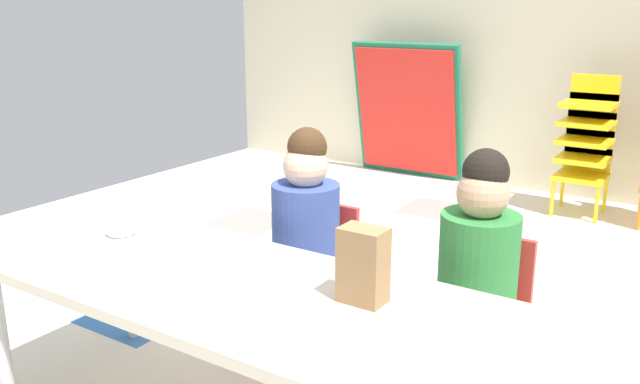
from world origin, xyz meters
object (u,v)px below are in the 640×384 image
object	(u,v)px
seated_child_middle_seat	(479,259)
paper_plate_center_table	(236,301)
paper_bag_brown	(363,265)
paper_plate_near_edge	(122,235)
kid_chair_yellow_stack	(587,138)
donut_powdered_on_plate	(121,230)
folded_activity_table	(407,111)
seated_child_near_camera	(307,223)
craft_table	(238,297)

from	to	relation	value
seated_child_middle_seat	paper_plate_center_table	bearing A→B (deg)	-124.47
paper_bag_brown	paper_plate_near_edge	distance (m)	1.01
paper_plate_center_table	paper_bag_brown	bearing A→B (deg)	34.19
paper_bag_brown	paper_plate_near_edge	world-z (taller)	paper_bag_brown
kid_chair_yellow_stack	donut_powdered_on_plate	xyz separation A→B (m)	(-0.96, -3.05, 0.05)
kid_chair_yellow_stack	paper_plate_near_edge	bearing A→B (deg)	-107.48
paper_plate_near_edge	paper_bag_brown	bearing A→B (deg)	0.21
folded_activity_table	paper_plate_near_edge	bearing A→B (deg)	-81.97
seated_child_near_camera	paper_plate_center_table	world-z (taller)	seated_child_near_camera
paper_bag_brown	seated_child_middle_seat	bearing A→B (deg)	70.54
craft_table	seated_child_middle_seat	distance (m)	0.80
donut_powdered_on_plate	kid_chair_yellow_stack	bearing A→B (deg)	72.52
seated_child_middle_seat	donut_powdered_on_plate	bearing A→B (deg)	-157.75
paper_bag_brown	paper_plate_center_table	bearing A→B (deg)	-145.81
seated_child_near_camera	folded_activity_table	distance (m)	2.97
seated_child_middle_seat	paper_plate_near_edge	xyz separation A→B (m)	(-1.18, -0.48, -0.00)
craft_table	kid_chair_yellow_stack	world-z (taller)	kid_chair_yellow_stack
seated_child_middle_seat	paper_plate_center_table	size ratio (longest dim) A/B	5.10
paper_bag_brown	donut_powdered_on_plate	size ratio (longest dim) A/B	1.95
seated_child_near_camera	folded_activity_table	world-z (taller)	folded_activity_table
paper_bag_brown	donut_powdered_on_plate	distance (m)	1.01
paper_bag_brown	kid_chair_yellow_stack	bearing A→B (deg)	90.90
kid_chair_yellow_stack	paper_plate_center_table	size ratio (longest dim) A/B	5.11
seated_child_middle_seat	kid_chair_yellow_stack	distance (m)	2.58
kid_chair_yellow_stack	paper_plate_near_edge	world-z (taller)	kid_chair_yellow_stack
kid_chair_yellow_stack	paper_plate_center_table	distance (m)	3.26
craft_table	paper_plate_near_edge	distance (m)	0.64
craft_table	seated_child_near_camera	world-z (taller)	seated_child_near_camera
donut_powdered_on_plate	seated_child_near_camera	bearing A→B (deg)	44.52
craft_table	seated_child_middle_seat	xyz separation A→B (m)	(0.55, 0.58, 0.05)
seated_child_near_camera	kid_chair_yellow_stack	world-z (taller)	seated_child_near_camera
donut_powdered_on_plate	paper_plate_near_edge	bearing A→B (deg)	0.00
seated_child_near_camera	paper_plate_near_edge	world-z (taller)	seated_child_near_camera
seated_child_middle_seat	paper_bag_brown	world-z (taller)	seated_child_middle_seat
paper_bag_brown	donut_powdered_on_plate	xyz separation A→B (m)	(-1.01, -0.00, -0.08)
seated_child_near_camera	seated_child_middle_seat	distance (m)	0.69
paper_plate_near_edge	folded_activity_table	bearing A→B (deg)	98.03
kid_chair_yellow_stack	paper_plate_near_edge	distance (m)	3.20
folded_activity_table	seated_child_near_camera	bearing A→B (deg)	-71.27
seated_child_middle_seat	folded_activity_table	xyz separation A→B (m)	(-1.64, 2.82, -0.02)
paper_plate_near_edge	craft_table	bearing A→B (deg)	-8.62
folded_activity_table	donut_powdered_on_plate	xyz separation A→B (m)	(0.47, -3.30, 0.03)
seated_child_near_camera	seated_child_middle_seat	size ratio (longest dim) A/B	1.00
kid_chair_yellow_stack	folded_activity_table	size ratio (longest dim) A/B	0.85
seated_child_middle_seat	paper_plate_near_edge	bearing A→B (deg)	-157.75
seated_child_middle_seat	donut_powdered_on_plate	size ratio (longest dim) A/B	8.12
craft_table	paper_bag_brown	bearing A→B (deg)	14.55
kid_chair_yellow_stack	paper_bag_brown	xyz separation A→B (m)	(0.05, -3.04, 0.14)
folded_activity_table	paper_plate_near_edge	size ratio (longest dim) A/B	6.04
seated_child_middle_seat	paper_bag_brown	bearing A→B (deg)	-109.46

